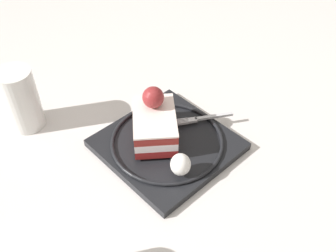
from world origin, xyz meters
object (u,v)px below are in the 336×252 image
(dessert_plate, at_px, (168,143))
(cake_slice, at_px, (154,122))
(drink_glass_near, at_px, (22,102))
(whipped_cream_dollop, at_px, (181,164))
(fork, at_px, (202,119))

(dessert_plate, bearing_deg, cake_slice, -69.63)
(drink_glass_near, bearing_deg, whipped_cream_dollop, 108.73)
(whipped_cream_dollop, bearing_deg, cake_slice, -109.18)
(dessert_plate, distance_m, whipped_cream_dollop, 0.08)
(cake_slice, distance_m, fork, 0.10)
(dessert_plate, height_order, cake_slice, cake_slice)
(whipped_cream_dollop, relative_size, drink_glass_near, 0.33)
(fork, distance_m, drink_glass_near, 0.32)
(cake_slice, relative_size, whipped_cream_dollop, 3.32)
(whipped_cream_dollop, xyz_separation_m, drink_glass_near, (0.10, -0.29, 0.01))
(dessert_plate, height_order, whipped_cream_dollop, whipped_cream_dollop)
(cake_slice, distance_m, drink_glass_near, 0.24)
(drink_glass_near, bearing_deg, cake_slice, 122.65)
(dessert_plate, distance_m, fork, 0.08)
(whipped_cream_dollop, distance_m, fork, 0.13)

